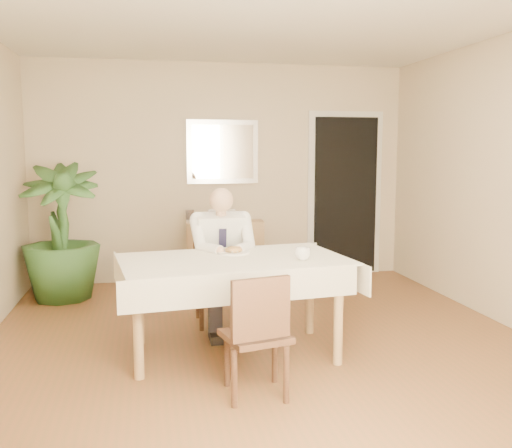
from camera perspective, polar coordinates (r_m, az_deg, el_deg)
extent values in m
plane|color=brown|center=(4.73, 0.82, -12.05)|extent=(5.00, 5.00, 0.00)
plane|color=white|center=(4.57, 0.88, 20.37)|extent=(5.00, 5.00, 0.00)
cube|color=beige|center=(6.93, -3.37, 5.15)|extent=(4.50, 0.02, 2.60)
cube|color=beige|center=(2.09, 14.92, -0.47)|extent=(4.50, 0.02, 2.60)
cube|color=silver|center=(2.09, 14.82, 3.68)|extent=(1.34, 0.02, 1.44)
cube|color=white|center=(2.11, 14.59, 3.71)|extent=(1.18, 0.02, 1.28)
cube|color=silver|center=(7.29, 8.84, 2.83)|extent=(0.96, 0.03, 2.10)
cube|color=black|center=(7.27, 8.92, 2.81)|extent=(0.80, 0.05, 1.95)
cube|color=silver|center=(6.90, -3.36, 7.22)|extent=(0.86, 0.03, 0.76)
cube|color=white|center=(6.88, -3.34, 7.21)|extent=(0.74, 0.02, 0.64)
cube|color=#947047|center=(4.37, -2.27, -3.88)|extent=(1.70, 1.09, 0.04)
cube|color=#ECE2C7|center=(4.36, -2.27, -3.55)|extent=(1.81, 1.20, 0.01)
cube|color=#ECE2C7|center=(3.90, -1.16, -6.46)|extent=(1.69, 0.23, 0.22)
cube|color=#ECE2C7|center=(4.87, -3.15, -3.66)|extent=(1.69, 0.23, 0.22)
cube|color=#ECE2C7|center=(4.34, -13.47, -5.23)|extent=(0.14, 0.99, 0.22)
cube|color=#ECE2C7|center=(4.59, 8.33, -4.43)|extent=(0.14, 0.99, 0.22)
cylinder|color=#947047|center=(4.06, -11.71, -10.33)|extent=(0.07, 0.07, 0.70)
cylinder|color=#947047|center=(4.28, 8.23, -9.31)|extent=(0.07, 0.07, 0.70)
cylinder|color=#947047|center=(4.77, -11.60, -7.63)|extent=(0.07, 0.07, 0.70)
cylinder|color=#947047|center=(4.96, 5.42, -6.93)|extent=(0.07, 0.07, 0.70)
cube|color=#422415|center=(5.20, -3.59, -4.96)|extent=(0.47, 0.47, 0.04)
cube|color=#422415|center=(5.35, -3.89, -1.71)|extent=(0.45, 0.06, 0.45)
cylinder|color=#422415|center=(5.05, -5.47, -8.17)|extent=(0.04, 0.04, 0.44)
cylinder|color=#422415|center=(5.10, -1.11, -7.99)|extent=(0.04, 0.04, 0.44)
cylinder|color=#422415|center=(5.42, -5.86, -7.08)|extent=(0.04, 0.04, 0.44)
cylinder|color=#422415|center=(5.46, -1.80, -6.93)|extent=(0.04, 0.04, 0.44)
cube|color=#422415|center=(3.72, -0.05, -11.15)|extent=(0.46, 0.46, 0.04)
cube|color=#422415|center=(3.49, 0.49, -8.47)|extent=(0.38, 0.13, 0.38)
cylinder|color=#422415|center=(3.62, -2.19, -15.19)|extent=(0.04, 0.04, 0.37)
cylinder|color=#422415|center=(3.68, 3.04, -14.81)|extent=(0.04, 0.04, 0.37)
cylinder|color=#422415|center=(3.92, -2.93, -13.37)|extent=(0.04, 0.04, 0.37)
cylinder|color=#422415|center=(3.98, 1.88, -13.06)|extent=(0.04, 0.04, 0.37)
cube|color=white|center=(5.10, -3.55, -1.90)|extent=(0.42, 0.31, 0.55)
cube|color=black|center=(4.99, -3.37, -2.47)|extent=(0.06, 0.08, 0.36)
cylinder|color=tan|center=(5.02, -3.52, 1.23)|extent=(0.09, 0.09, 0.08)
sphere|color=tan|center=(4.99, -3.49, 2.40)|extent=(0.21, 0.21, 0.21)
cube|color=black|center=(4.94, -4.39, -4.99)|extent=(0.13, 0.42, 0.13)
cube|color=black|center=(4.97, -2.09, -4.91)|extent=(0.13, 0.42, 0.13)
cube|color=black|center=(4.84, -4.11, -8.80)|extent=(0.11, 0.12, 0.45)
cube|color=black|center=(4.87, -1.74, -8.69)|extent=(0.11, 0.12, 0.45)
cube|color=black|center=(4.84, -4.00, -11.16)|extent=(0.11, 0.26, 0.07)
cube|color=black|center=(4.87, -1.62, -11.04)|extent=(0.11, 0.26, 0.07)
cylinder|color=white|center=(4.56, -2.26, -2.87)|extent=(0.26, 0.26, 0.02)
ellipsoid|color=brown|center=(4.56, -2.27, -2.59)|extent=(0.14, 0.14, 0.06)
cylinder|color=silver|center=(4.51, -1.65, -2.77)|extent=(0.01, 0.13, 0.01)
cylinder|color=silver|center=(4.50, -2.66, -2.80)|extent=(0.01, 0.13, 0.01)
imported|color=white|center=(4.30, 4.69, -2.99)|extent=(0.15, 0.15, 0.09)
cube|color=#947047|center=(6.85, -3.11, -2.74)|extent=(0.93, 0.38, 0.73)
cube|color=silver|center=(6.80, -6.60, 0.85)|extent=(0.10, 0.02, 0.14)
cube|color=silver|center=(6.81, -4.42, 0.88)|extent=(0.10, 0.02, 0.14)
cube|color=silver|center=(6.84, -2.49, 0.93)|extent=(0.10, 0.02, 0.14)
imported|color=#295020|center=(6.31, -18.98, -0.74)|extent=(0.84, 0.84, 1.44)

